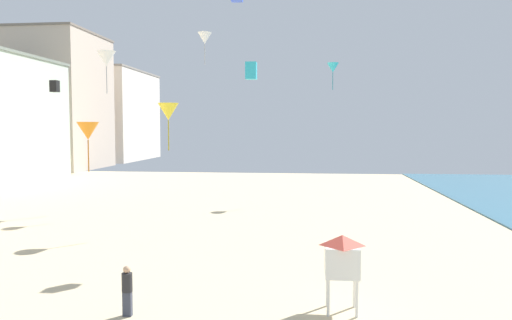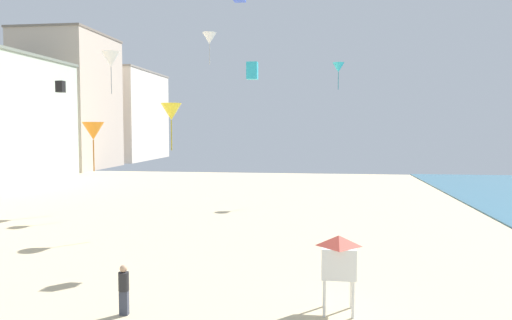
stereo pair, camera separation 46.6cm
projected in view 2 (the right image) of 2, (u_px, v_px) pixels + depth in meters
name	position (u px, v px, depth m)	size (l,w,h in m)	color
boardwalk_hotel_far	(69.00, 102.00, 71.61)	(10.88, 14.21, 19.58)	#C6B29E
boardwalk_hotel_distant	(124.00, 116.00, 91.48)	(11.22, 20.50, 16.41)	silver
kite_flyer	(124.00, 287.00, 15.72)	(0.34, 0.34, 1.64)	#383D4C
lifeguard_stand	(339.00, 257.00, 15.88)	(1.10, 1.10, 2.55)	white
kite_cyan_box	(252.00, 71.00, 23.73)	(0.53, 0.53, 0.83)	#2DB7CC
kite_orange_delta	(93.00, 131.00, 34.95)	(1.56, 1.56, 3.55)	orange
kite_cyan_delta	(338.00, 68.00, 41.59)	(1.01, 1.01, 2.29)	#2DB7CC
kite_white_delta	(111.00, 59.00, 32.45)	(1.23, 1.23, 2.79)	white
kite_yellow_delta	(171.00, 112.00, 28.38)	(1.21, 1.21, 2.75)	yellow
kite_black_box	(60.00, 87.00, 34.65)	(0.52, 0.52, 0.81)	black
kite_white_delta_2	(209.00, 38.00, 37.39)	(1.06, 1.06, 2.42)	white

